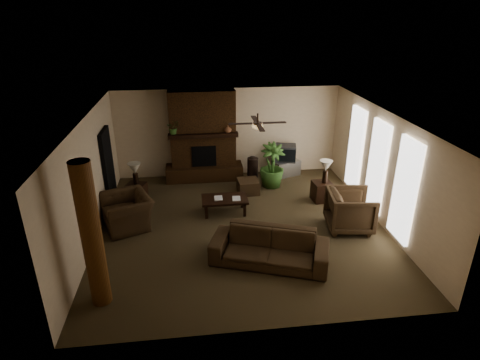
{
  "coord_description": "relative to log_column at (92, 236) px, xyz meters",
  "views": [
    {
      "loc": [
        -1.12,
        -8.63,
        5.07
      ],
      "look_at": [
        0.0,
        0.4,
        1.1
      ],
      "focal_mm": 29.86,
      "sensor_mm": 36.0,
      "label": 1
    }
  ],
  "objects": [
    {
      "name": "tv",
      "position": [
        4.76,
        5.54,
        -0.64
      ],
      "size": [
        0.74,
        0.65,
        0.52
      ],
      "color": "#333335",
      "rests_on": "tv_stand"
    },
    {
      "name": "mantel_vase",
      "position": [
        2.9,
        5.37,
        0.27
      ],
      "size": [
        0.26,
        0.27,
        0.22
      ],
      "primitive_type": "imported",
      "rotation": [
        0.0,
        0.0,
        0.2
      ],
      "color": "brown",
      "rests_on": "fireplace"
    },
    {
      "name": "floor_vase",
      "position": [
        3.67,
        5.35,
        -0.97
      ],
      "size": [
        0.34,
        0.34,
        0.77
      ],
      "color": "black",
      "rests_on": "ground"
    },
    {
      "name": "lamp_right",
      "position": [
        5.43,
        3.6,
        -0.4
      ],
      "size": [
        0.4,
        0.4,
        0.65
      ],
      "color": "black",
      "rests_on": "side_table_right"
    },
    {
      "name": "armchair_left",
      "position": [
        0.12,
        2.8,
        -0.86
      ],
      "size": [
        1.23,
        1.46,
        1.09
      ],
      "primitive_type": "imported",
      "rotation": [
        0.0,
        0.0,
        -1.18
      ],
      "color": "#3E2C1A",
      "rests_on": "ground"
    },
    {
      "name": "book_a",
      "position": [
        2.32,
        3.18,
        -0.83
      ],
      "size": [
        0.22,
        0.03,
        0.29
      ],
      "primitive_type": "imported",
      "rotation": [
        0.0,
        0.0,
        -0.01
      ],
      "color": "#999999",
      "rests_on": "coffee_table"
    },
    {
      "name": "room_shell",
      "position": [
        2.95,
        2.4,
        0.0
      ],
      "size": [
        7.0,
        7.0,
        7.0
      ],
      "color": "#4A3B25",
      "rests_on": "ground"
    },
    {
      "name": "side_table_left",
      "position": [
        0.19,
        4.1,
        -1.12
      ],
      "size": [
        0.63,
        0.63,
        0.55
      ],
      "primitive_type": "cube",
      "rotation": [
        0.0,
        0.0,
        -0.3
      ],
      "color": "black",
      "rests_on": "ground"
    },
    {
      "name": "ottoman",
      "position": [
        3.39,
        4.35,
        -1.2
      ],
      "size": [
        0.63,
        0.63,
        0.4
      ],
      "primitive_type": "cube",
      "rotation": [
        0.0,
        0.0,
        0.06
      ],
      "color": "#3E2C1A",
      "rests_on": "ground"
    },
    {
      "name": "log_column",
      "position": [
        0.0,
        0.0,
        0.0
      ],
      "size": [
        0.36,
        0.36,
        2.8
      ],
      "primitive_type": "cylinder",
      "color": "brown",
      "rests_on": "ground"
    },
    {
      "name": "ceiling_fan",
      "position": [
        3.35,
        2.7,
        1.13
      ],
      "size": [
        1.35,
        1.35,
        0.37
      ],
      "color": "black",
      "rests_on": "ceiling"
    },
    {
      "name": "doorway",
      "position": [
        -0.49,
        4.2,
        -0.35
      ],
      "size": [
        0.1,
        1.0,
        2.1
      ],
      "primitive_type": "cube",
      "color": "black",
      "rests_on": "ground"
    },
    {
      "name": "floor_plant",
      "position": [
        4.16,
        4.73,
        -1.02
      ],
      "size": [
        1.06,
        1.49,
        0.76
      ],
      "primitive_type": "imported",
      "rotation": [
        0.0,
        0.0,
        0.24
      ],
      "color": "#386126",
      "rests_on": "ground"
    },
    {
      "name": "tv_stand",
      "position": [
        4.8,
        5.55,
        -1.15
      ],
      "size": [
        0.97,
        0.77,
        0.5
      ],
      "primitive_type": "cube",
      "rotation": [
        0.0,
        0.0,
        0.36
      ],
      "color": "#AFAFB2",
      "rests_on": "ground"
    },
    {
      "name": "fireplace",
      "position": [
        2.15,
        5.62,
        -0.24
      ],
      "size": [
        2.4,
        0.7,
        2.8
      ],
      "color": "#492A13",
      "rests_on": "ground"
    },
    {
      "name": "windows",
      "position": [
        6.4,
        2.6,
        -0.05
      ],
      "size": [
        0.08,
        3.65,
        2.35
      ],
      "color": "white",
      "rests_on": "ground"
    },
    {
      "name": "coffee_table",
      "position": [
        2.59,
        3.19,
        -1.03
      ],
      "size": [
        1.2,
        0.7,
        0.43
      ],
      "color": "black",
      "rests_on": "ground"
    },
    {
      "name": "mantel_plant",
      "position": [
        1.28,
        5.43,
        0.32
      ],
      "size": [
        0.39,
        0.43,
        0.33
      ],
      "primitive_type": "imported",
      "rotation": [
        0.0,
        0.0,
        0.04
      ],
      "color": "#386126",
      "rests_on": "fireplace"
    },
    {
      "name": "lamp_left",
      "position": [
        0.23,
        4.04,
        -0.4
      ],
      "size": [
        0.37,
        0.37,
        0.65
      ],
      "color": "black",
      "rests_on": "side_table_left"
    },
    {
      "name": "sofa",
      "position": [
        3.34,
        0.84,
        -0.92
      ],
      "size": [
        2.57,
        1.52,
        0.97
      ],
      "primitive_type": "imported",
      "rotation": [
        0.0,
        0.0,
        -0.35
      ],
      "color": "#3E2C1A",
      "rests_on": "ground"
    },
    {
      "name": "book_b",
      "position": [
        2.79,
        3.11,
        -0.82
      ],
      "size": [
        0.21,
        0.04,
        0.29
      ],
      "primitive_type": "imported",
      "rotation": [
        0.0,
        0.0,
        -0.08
      ],
      "color": "#999999",
      "rests_on": "coffee_table"
    },
    {
      "name": "armchair_right",
      "position": [
        5.57,
        2.0,
        -0.86
      ],
      "size": [
        1.11,
        1.17,
        1.08
      ],
      "primitive_type": "imported",
      "rotation": [
        0.0,
        0.0,
        1.44
      ],
      "color": "#3E2C1A",
      "rests_on": "ground"
    },
    {
      "name": "side_table_right",
      "position": [
        5.37,
        3.6,
        -1.12
      ],
      "size": [
        0.54,
        0.54,
        0.55
      ],
      "primitive_type": "cube",
      "rotation": [
        0.0,
        0.0,
        0.08
      ],
      "color": "black",
      "rests_on": "ground"
    }
  ]
}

